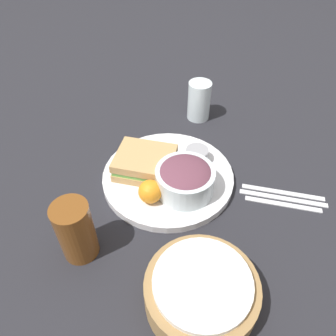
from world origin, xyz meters
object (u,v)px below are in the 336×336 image
(sandwich, at_px, (145,163))
(water_glass, at_px, (199,101))
(plate, at_px, (168,177))
(bread_basket, at_px, (201,291))
(fork, at_px, (283,192))
(dressing_cup, at_px, (197,155))
(spoon, at_px, (283,204))
(drink_glass, at_px, (76,231))
(knife, at_px, (283,198))
(salad_bowl, at_px, (185,178))

(sandwich, relative_size, water_glass, 1.38)
(plate, height_order, water_glass, water_glass)
(plate, xyz_separation_m, bread_basket, (-0.06, 0.29, 0.03))
(sandwich, height_order, fork, sandwich)
(dressing_cup, distance_m, spoon, 0.23)
(bread_basket, bearing_deg, spoon, -132.23)
(plate, distance_m, drink_glass, 0.26)
(sandwich, xyz_separation_m, knife, (-0.32, 0.07, -0.04))
(knife, xyz_separation_m, spoon, (0.00, 0.02, 0.00))
(drink_glass, bearing_deg, water_glass, -119.22)
(plate, xyz_separation_m, knife, (-0.26, 0.06, -0.01))
(fork, bearing_deg, sandwich, -176.80)
(sandwich, height_order, drink_glass, drink_glass)
(dressing_cup, relative_size, knife, 0.28)
(salad_bowl, distance_m, fork, 0.23)
(sandwich, xyz_separation_m, spoon, (-0.31, 0.09, -0.04))
(plate, bearing_deg, sandwich, -12.27)
(drink_glass, height_order, water_glass, drink_glass)
(fork, bearing_deg, dressing_cup, 168.34)
(drink_glass, height_order, spoon, drink_glass)
(knife, bearing_deg, salad_bowl, -170.20)
(dressing_cup, bearing_deg, drink_glass, 45.64)
(plate, height_order, spoon, plate)
(water_glass, bearing_deg, sandwich, 60.53)
(plate, distance_m, sandwich, 0.06)
(sandwich, relative_size, dressing_cup, 2.83)
(knife, bearing_deg, bread_basket, -118.28)
(sandwich, xyz_separation_m, fork, (-0.32, 0.05, -0.04))
(drink_glass, xyz_separation_m, bread_basket, (-0.23, 0.10, -0.03))
(bread_basket, distance_m, knife, 0.31)
(salad_bowl, distance_m, spoon, 0.23)
(sandwich, relative_size, bread_basket, 0.80)
(bread_basket, xyz_separation_m, spoon, (-0.20, -0.22, -0.03))
(dressing_cup, relative_size, fork, 0.29)
(salad_bowl, relative_size, knife, 0.67)
(plate, height_order, sandwich, sandwich)
(dressing_cup, bearing_deg, plate, 34.42)
(salad_bowl, bearing_deg, sandwich, -32.79)
(dressing_cup, distance_m, bread_basket, 0.34)
(plate, relative_size, water_glass, 2.76)
(plate, relative_size, salad_bowl, 2.36)
(fork, distance_m, water_glass, 0.35)
(salad_bowl, xyz_separation_m, fork, (-0.23, -0.01, -0.05))
(bread_basket, xyz_separation_m, fork, (-0.21, -0.25, -0.03))
(sandwich, xyz_separation_m, salad_bowl, (-0.09, 0.06, 0.01))
(dressing_cup, xyz_separation_m, bread_basket, (0.01, 0.34, -0.00))
(fork, bearing_deg, salad_bowl, -165.74)
(plate, height_order, knife, plate)
(dressing_cup, distance_m, water_glass, 0.21)
(sandwich, bearing_deg, spoon, 164.52)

